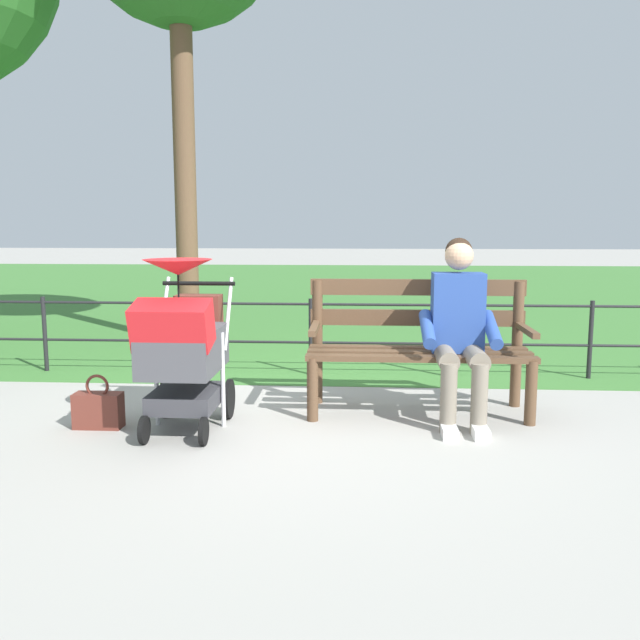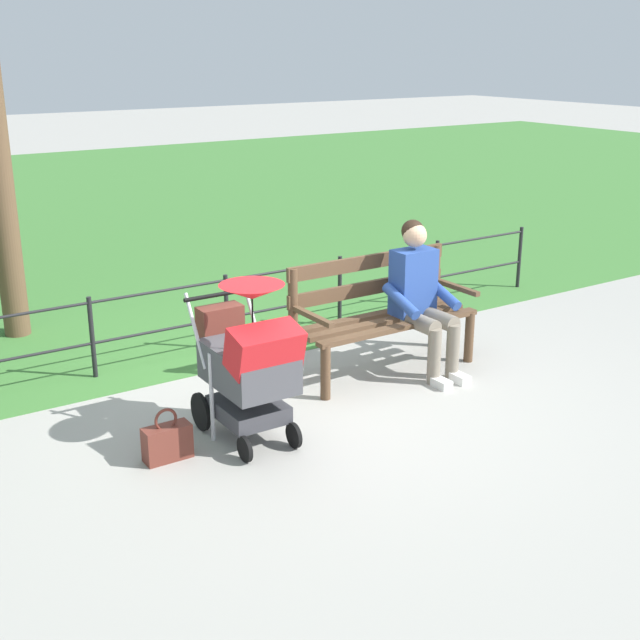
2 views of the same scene
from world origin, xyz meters
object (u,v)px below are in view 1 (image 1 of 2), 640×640
object	(u,v)px
handbag	(98,409)
person_on_bench	(459,325)
stroller	(183,344)
park_bench	(418,340)

from	to	relation	value
handbag	person_on_bench	bearing A→B (deg)	-172.04
stroller	handbag	size ratio (longest dim) A/B	3.11
person_on_bench	park_bench	bearing A→B (deg)	-40.28
person_on_bench	stroller	bearing A→B (deg)	11.78
person_on_bench	handbag	size ratio (longest dim) A/B	3.45
park_bench	stroller	bearing A→B (deg)	21.03
person_on_bench	handbag	distance (m)	2.54
park_bench	handbag	distance (m)	2.29
handbag	stroller	bearing A→B (deg)	176.08
person_on_bench	handbag	bearing A→B (deg)	7.96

